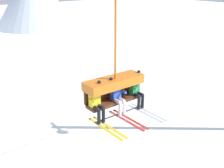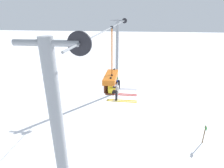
{
  "view_description": "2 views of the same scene",
  "coord_description": "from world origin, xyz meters",
  "px_view_note": "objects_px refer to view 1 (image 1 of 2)",
  "views": [
    {
      "loc": [
        -6.61,
        -7.49,
        9.32
      ],
      "look_at": [
        -1.2,
        -0.63,
        6.0
      ],
      "focal_mm": 45.0,
      "sensor_mm": 36.0,
      "label": 1
    },
    {
      "loc": [
        -10.79,
        -2.03,
        9.48
      ],
      "look_at": [
        -1.05,
        -0.79,
        5.59
      ],
      "focal_mm": 28.0,
      "sensor_mm": 36.0,
      "label": 2
    }
  ],
  "objects_px": {
    "skier_blue": "(118,96)",
    "skier_green": "(137,90)",
    "skier_yellow": "(97,102)",
    "chairlift_chair": "(114,85)"
  },
  "relations": [
    {
      "from": "chairlift_chair",
      "to": "skier_blue",
      "type": "xyz_separation_m",
      "value": [
        -0.0,
        -0.21,
        -0.31
      ]
    },
    {
      "from": "chairlift_chair",
      "to": "skier_yellow",
      "type": "bearing_deg",
      "value": -165.81
    },
    {
      "from": "chairlift_chair",
      "to": "skier_blue",
      "type": "relative_size",
      "value": 2.27
    },
    {
      "from": "skier_blue",
      "to": "skier_yellow",
      "type": "bearing_deg",
      "value": 180.0
    },
    {
      "from": "chairlift_chair",
      "to": "skier_green",
      "type": "height_order",
      "value": "chairlift_chair"
    },
    {
      "from": "skier_yellow",
      "to": "skier_blue",
      "type": "bearing_deg",
      "value": 0.0
    },
    {
      "from": "skier_yellow",
      "to": "skier_blue",
      "type": "distance_m",
      "value": 0.84
    },
    {
      "from": "chairlift_chair",
      "to": "skier_yellow",
      "type": "distance_m",
      "value": 0.92
    },
    {
      "from": "skier_blue",
      "to": "skier_green",
      "type": "xyz_separation_m",
      "value": [
        0.85,
        0.0,
        0.0
      ]
    },
    {
      "from": "skier_yellow",
      "to": "skier_green",
      "type": "xyz_separation_m",
      "value": [
        1.69,
        0.0,
        0.0
      ]
    }
  ]
}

